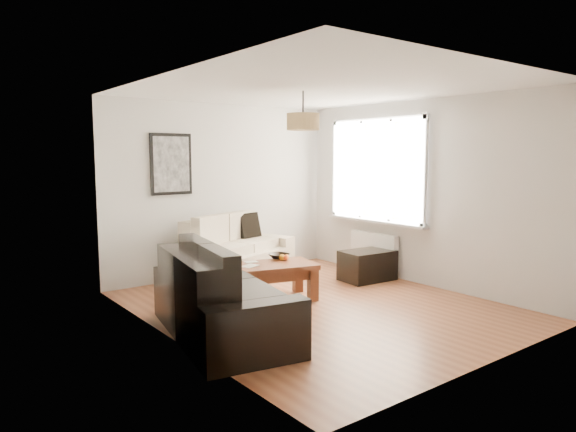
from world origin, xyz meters
TOP-DOWN VIEW (x-y plane):
  - floor at (0.00, 0.00)m, footprint 4.50×4.50m
  - ceiling at (0.00, 0.00)m, footprint 3.80×4.50m
  - wall_back at (0.00, 2.25)m, footprint 3.80×0.04m
  - wall_front at (0.00, -2.25)m, footprint 3.80×0.04m
  - wall_left at (-1.90, 0.00)m, footprint 0.04×4.50m
  - wall_right at (1.90, 0.00)m, footprint 0.04×4.50m
  - window_bay at (1.86, 0.80)m, footprint 0.14×1.90m
  - radiator at (1.82, 0.80)m, footprint 0.10×0.90m
  - poster at (-0.85, 2.22)m, footprint 0.62×0.04m
  - pendant_shade at (0.00, 0.30)m, footprint 0.40×0.40m
  - loveseat_cream at (-0.10, 1.78)m, footprint 2.03×1.53m
  - sofa_leather at (-1.43, -0.17)m, footprint 1.34×2.14m
  - coffee_table at (-0.31, 0.58)m, footprint 1.26×0.89m
  - ottoman at (1.45, 0.57)m, footprint 0.80×0.55m
  - cushion_left at (-0.38, 2.00)m, footprint 0.39×0.21m
  - cushion_right at (0.30, 2.00)m, footprint 0.40×0.19m
  - fruit_bowl at (-0.00, 0.80)m, footprint 0.31×0.31m
  - orange_a at (-0.01, 0.63)m, footprint 0.07×0.07m
  - orange_b at (0.02, 0.65)m, footprint 0.08×0.08m
  - orange_c at (-0.04, 0.67)m, footprint 0.08×0.08m
  - papers at (-0.58, 0.62)m, footprint 0.26×0.21m

SIDE VIEW (x-z plane):
  - floor at x=0.00m, z-range 0.00..0.00m
  - ottoman at x=1.45m, z-range 0.00..0.44m
  - coffee_table at x=-0.31m, z-range 0.00..0.47m
  - radiator at x=1.82m, z-range 0.12..0.64m
  - sofa_leather at x=-1.43m, z-range 0.00..0.86m
  - loveseat_cream at x=-0.10m, z-range 0.00..0.90m
  - papers at x=-0.58m, z-range 0.47..0.47m
  - fruit_bowl at x=0.00m, z-range 0.47..0.53m
  - orange_a at x=-0.01m, z-range 0.47..0.54m
  - orange_b at x=0.02m, z-range 0.47..0.54m
  - orange_c at x=-0.04m, z-range 0.47..0.54m
  - cushion_left at x=-0.38m, z-range 0.56..0.93m
  - cushion_right at x=0.30m, z-range 0.56..0.94m
  - wall_back at x=0.00m, z-range 0.00..2.60m
  - wall_front at x=0.00m, z-range 0.00..2.60m
  - wall_left at x=-1.90m, z-range 0.00..2.60m
  - wall_right at x=1.90m, z-range 0.00..2.60m
  - window_bay at x=1.86m, z-range 0.80..2.40m
  - poster at x=-0.85m, z-range 1.26..2.13m
  - pendant_shade at x=0.00m, z-range 2.13..2.33m
  - ceiling at x=0.00m, z-range 2.60..2.60m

